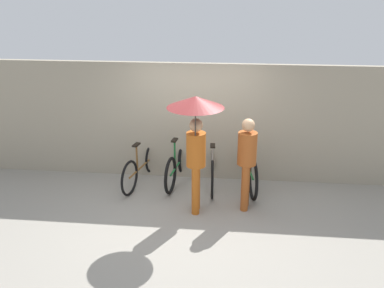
# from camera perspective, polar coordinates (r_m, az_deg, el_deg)

# --- Properties ---
(ground_plane) EXTENTS (30.00, 30.00, 0.00)m
(ground_plane) POSITION_cam_1_polar(r_m,az_deg,el_deg) (7.25, -0.70, -9.78)
(ground_plane) COLOR gray
(back_wall) EXTENTS (10.06, 0.12, 2.30)m
(back_wall) POSITION_cam_1_polar(r_m,az_deg,el_deg) (8.30, 0.58, 2.93)
(back_wall) COLOR gray
(back_wall) RESTS_ON ground
(parked_bicycle_0) EXTENTS (0.53, 1.72, 1.07)m
(parked_bicycle_0) POSITION_cam_1_polar(r_m,az_deg,el_deg) (8.37, -6.72, -2.87)
(parked_bicycle_0) COLOR black
(parked_bicycle_0) RESTS_ON ground
(parked_bicycle_1) EXTENTS (0.44, 1.67, 1.11)m
(parked_bicycle_1) POSITION_cam_1_polar(r_m,az_deg,el_deg) (8.34, -1.97, -2.73)
(parked_bicycle_1) COLOR black
(parked_bicycle_1) RESTS_ON ground
(parked_bicycle_2) EXTENTS (0.44, 1.78, 1.11)m
(parked_bicycle_2) POSITION_cam_1_polar(r_m,az_deg,el_deg) (8.23, 2.72, -3.01)
(parked_bicycle_2) COLOR black
(parked_bicycle_2) RESTS_ON ground
(parked_bicycle_3) EXTENTS (0.46, 1.83, 1.02)m
(parked_bicycle_3) POSITION_cam_1_polar(r_m,az_deg,el_deg) (8.23, 7.50, -3.01)
(parked_bicycle_3) COLOR black
(parked_bicycle_3) RESTS_ON ground
(pedestrian_leading) EXTENTS (0.90, 0.90, 2.06)m
(pedestrian_leading) POSITION_cam_1_polar(r_m,az_deg,el_deg) (6.74, 0.49, 2.45)
(pedestrian_leading) COLOR #B25619
(pedestrian_leading) RESTS_ON ground
(pedestrian_center) EXTENTS (0.32, 0.32, 1.62)m
(pedestrian_center) POSITION_cam_1_polar(r_m,az_deg,el_deg) (7.20, 7.32, -1.80)
(pedestrian_center) COLOR #9E4C1E
(pedestrian_center) RESTS_ON ground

